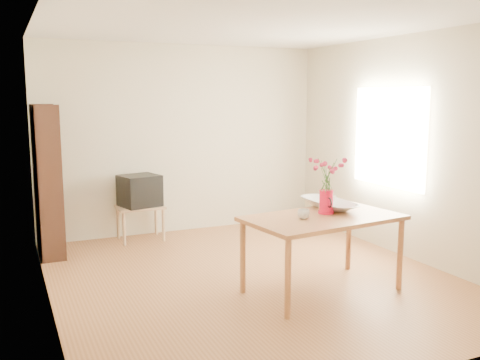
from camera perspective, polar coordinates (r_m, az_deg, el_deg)
name	(u,v)px	position (r m, az deg, el deg)	size (l,w,h in m)	color
room	(254,155)	(5.46, 1.55, 2.71)	(4.50, 4.50, 4.50)	brown
table	(323,224)	(5.23, 8.83, -4.64)	(1.58, 1.03, 0.75)	#9A5C34
tv_stand	(140,211)	(7.20, -10.60, -3.30)	(0.60, 0.45, 0.46)	tan
bookshelf	(48,186)	(6.73, -19.79, -0.60)	(0.28, 0.70, 1.80)	black
pitcher	(326,203)	(5.32, 9.16, -2.40)	(0.15, 0.23, 0.24)	red
flowers	(327,172)	(5.27, 9.25, 0.86)	(0.27, 0.27, 0.38)	#C02D54
mug	(304,214)	(5.07, 6.80, -3.64)	(0.11, 0.11, 0.09)	white
bowl	(329,185)	(5.56, 9.52, -0.56)	(0.50, 0.50, 0.48)	white
teacup_a	(326,190)	(5.54, 9.16, -1.06)	(0.07, 0.07, 0.07)	white
teacup_b	(332,189)	(5.61, 9.78, -0.95)	(0.08, 0.08, 0.07)	white
television	(139,190)	(7.16, -10.69, -1.07)	(0.56, 0.54, 0.41)	black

